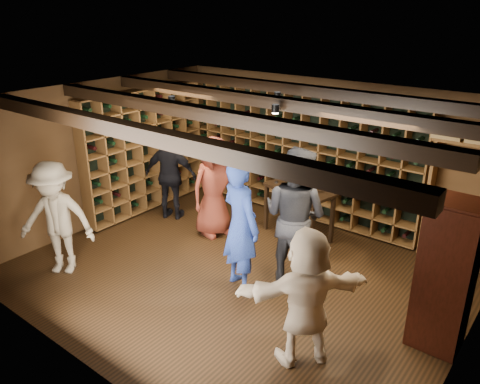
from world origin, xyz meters
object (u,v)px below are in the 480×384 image
Objects in this scene: man_grey_suit at (295,216)px; guest_beige at (306,298)px; man_blue_shirt at (241,225)px; guest_red_floral at (214,186)px; display_cabinet at (445,278)px; tasting_table at (299,194)px; guest_woman_black at (171,175)px; guest_khaki at (56,219)px.

man_grey_suit is 1.24× the size of guest_beige.
guest_red_floral is at bearing -18.76° from man_blue_shirt.
tasting_table is (-2.66, 1.35, -0.09)m from display_cabinet.
guest_red_floral is 1.04× the size of guest_woman_black.
guest_khaki is 1.35× the size of tasting_table.
guest_woman_black is 1.32× the size of tasting_table.
guest_red_floral is 3.27m from guest_beige.
display_cabinet is at bearing 177.18° from man_grey_suit.
man_blue_shirt is (-2.49, -0.43, 0.07)m from display_cabinet.
display_cabinet reaches higher than guest_beige.
guest_woman_black is (-1.02, 0.01, -0.03)m from guest_red_floral.
man_blue_shirt is at bearing -3.32° from guest_khaki.
display_cabinet is 1.11× the size of guest_beige.
guest_beige reaches higher than tasting_table.
display_cabinet is 0.95× the size of man_blue_shirt.
guest_woman_black is 2.32m from tasting_table.
guest_beige is at bearing 127.59° from man_grey_suit.
guest_woman_black is (-2.83, 0.43, -0.16)m from man_grey_suit.
guest_beige is (3.79, -1.74, -0.03)m from guest_woman_black.
tasting_table is (1.17, 0.77, -0.09)m from guest_red_floral.
man_blue_shirt is at bearing -71.73° from tasting_table.
man_grey_suit reaches higher than guest_beige.
guest_red_floral reaches higher than guest_khaki.
guest_red_floral is 1.37× the size of tasting_table.
guest_red_floral is at bearing 34.86° from guest_khaki.
guest_khaki is at bearing 172.97° from guest_red_floral.
tasting_table is at bearing -41.07° from guest_red_floral.
guest_woman_black is 4.17m from guest_beige.
guest_red_floral is 2.49m from guest_khaki.
guest_woman_black is at bearing -5.12° from man_blue_shirt.
man_blue_shirt is 1.09× the size of guest_red_floral.
tasting_table is (2.19, 0.76, -0.06)m from guest_woman_black.
guest_red_floral reaches higher than guest_beige.
guest_woman_black is at bearing -147.98° from tasting_table.
man_blue_shirt is 1.49× the size of tasting_table.
display_cabinet is 3.88m from guest_red_floral.
guest_khaki is 1.06× the size of guest_beige.
guest_khaki reaches higher than guest_beige.
display_cabinet is at bearing -12.76° from guest_khaki.
display_cabinet is at bearing 150.75° from guest_woman_black.
guest_khaki is (-2.30, -1.28, -0.09)m from man_blue_shirt.
man_grey_suit reaches higher than man_blue_shirt.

